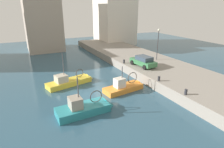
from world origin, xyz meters
TOP-DOWN VIEW (x-y plane):
  - water_surface at (0.00, 0.00)m, footprint 80.00×80.00m
  - quay_wall at (11.50, 0.00)m, footprint 9.00×56.00m
  - fishing_boat_orange at (4.07, -0.21)m, footprint 5.64×2.36m
  - fishing_boat_yellow at (-1.18, 4.37)m, footprint 6.54×3.04m
  - fishing_boat_teal at (-1.71, -2.89)m, footprint 5.65×2.28m
  - parked_car_green at (9.03, 3.50)m, footprint 2.20×4.21m
  - mooring_bollard_south at (7.35, -6.00)m, footprint 0.28×0.28m
  - mooring_bollard_mid at (7.35, -2.00)m, footprint 0.28×0.28m
  - mooring_bollard_north at (7.35, 6.00)m, footprint 0.28×0.28m
  - quay_streetlamp at (13.00, 5.44)m, footprint 0.36×0.36m
  - waterfront_building_west at (16.07, 26.23)m, footprint 8.25×9.32m
  - waterfront_building_central at (-0.99, 26.77)m, footprint 7.38×8.81m

SIDE VIEW (x-z plane):
  - water_surface at x=0.00m, z-range 0.00..0.00m
  - fishing_boat_teal at x=-1.71m, z-range -2.13..2.38m
  - fishing_boat_yellow at x=-1.18m, z-range -2.32..2.58m
  - fishing_boat_orange at x=4.07m, z-range -1.75..2.02m
  - quay_wall at x=11.50m, z-range 0.00..1.20m
  - mooring_bollard_south at x=7.35m, z-range 1.20..1.75m
  - mooring_bollard_mid at x=7.35m, z-range 1.20..1.75m
  - mooring_bollard_north at x=7.35m, z-range 1.20..1.75m
  - parked_car_green at x=9.03m, z-range 1.21..2.69m
  - quay_streetlamp at x=13.00m, z-range 2.04..6.87m
  - waterfront_building_central at x=-0.99m, z-range 0.02..14.64m
  - waterfront_building_west at x=16.07m, z-range 0.02..19.13m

